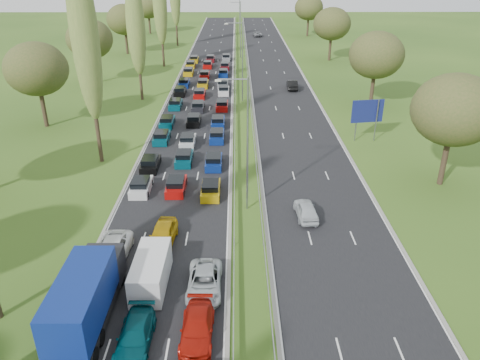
{
  "coord_description": "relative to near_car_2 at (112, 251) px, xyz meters",
  "views": [
    {
      "loc": [
        3.58,
        5.88,
        20.64
      ],
      "look_at": [
        3.88,
        45.87,
        1.5
      ],
      "focal_mm": 35.0,
      "sensor_mm": 36.0,
      "label": 1
    }
  ],
  "objects": [
    {
      "name": "ground",
      "position": [
        10.32,
        44.75,
        -0.75
      ],
      "size": [
        260.0,
        260.0,
        0.0
      ],
      "primitive_type": "plane",
      "color": "#2C4B17",
      "rests_on": "ground"
    },
    {
      "name": "near_carriageway",
      "position": [
        3.57,
        47.25,
        -0.75
      ],
      "size": [
        10.5,
        215.0,
        0.04
      ],
      "primitive_type": "cube",
      "color": "black",
      "rests_on": "ground"
    },
    {
      "name": "far_carriageway",
      "position": [
        17.07,
        47.25,
        -0.75
      ],
      "size": [
        10.5,
        215.0,
        0.04
      ],
      "primitive_type": "cube",
      "color": "black",
      "rests_on": "ground"
    },
    {
      "name": "central_reservation",
      "position": [
        10.32,
        47.25,
        -0.2
      ],
      "size": [
        2.36,
        215.0,
        0.32
      ],
      "color": "gray",
      "rests_on": "ground"
    },
    {
      "name": "lamp_columns",
      "position": [
        10.32,
        42.75,
        5.25
      ],
      "size": [
        0.18,
        140.18,
        12.0
      ],
      "color": "gray",
      "rests_on": "ground"
    },
    {
      "name": "poplar_row",
      "position": [
        -5.68,
        32.92,
        11.63
      ],
      "size": [
        2.8,
        127.8,
        22.44
      ],
      "color": "#2D2116",
      "rests_on": "ground"
    },
    {
      "name": "woodland_left",
      "position": [
        -16.18,
        27.38,
        6.93
      ],
      "size": [
        8.0,
        166.0,
        11.1
      ],
      "color": "#2D2116",
      "rests_on": "ground"
    },
    {
      "name": "woodland_right",
      "position": [
        29.82,
        31.42,
        6.93
      ],
      "size": [
        8.0,
        153.0,
        11.1
      ],
      "color": "#2D2116",
      "rests_on": "ground"
    },
    {
      "name": "traffic_queue_fill",
      "position": [
        3.56,
        42.15,
        -0.31
      ],
      "size": [
        9.03,
        68.53,
        0.8
      ],
      "color": "silver",
      "rests_on": "ground"
    },
    {
      "name": "near_car_2",
      "position": [
        0.0,
        0.0,
        0.0
      ],
      "size": [
        2.44,
        5.28,
        1.46
      ],
      "primitive_type": "imported",
      "rotation": [
        0.0,
        0.0,
        -0.0
      ],
      "color": "white",
      "rests_on": "near_carriageway"
    },
    {
      "name": "near_car_7",
      "position": [
        3.45,
        -8.74,
        -0.04
      ],
      "size": [
        2.0,
        4.81,
        1.39
      ],
      "primitive_type": "imported",
      "rotation": [
        0.0,
        0.0,
        -0.01
      ],
      "color": "#043F47",
      "rests_on": "near_carriageway"
    },
    {
      "name": "near_car_8",
      "position": [
        3.54,
        2.09,
        0.07
      ],
      "size": [
        2.16,
        4.82,
        1.61
      ],
      "primitive_type": "imported",
      "rotation": [
        0.0,
        0.0,
        -0.06
      ],
      "color": "#B48C0C",
      "rests_on": "near_carriageway"
    },
    {
      "name": "near_car_10",
      "position": [
        7.18,
        -3.75,
        -0.04
      ],
      "size": [
        2.3,
        4.99,
        1.39
      ],
      "primitive_type": "imported",
      "rotation": [
        0.0,
        0.0,
        -0.0
      ],
      "color": "#ABB2B5",
      "rests_on": "near_carriageway"
    },
    {
      "name": "near_car_11",
      "position": [
        7.01,
        -8.07,
        -0.05
      ],
      "size": [
        1.99,
        4.76,
        1.37
      ],
      "primitive_type": "imported",
      "rotation": [
        0.0,
        0.0,
        -0.01
      ],
      "color": "#A3140A",
      "rests_on": "near_carriageway"
    },
    {
      "name": "far_car_0",
      "position": [
        15.43,
        6.15,
        -0.01
      ],
      "size": [
        1.93,
        4.32,
        1.44
      ],
      "primitive_type": "imported",
      "rotation": [
        0.0,
        0.0,
        3.2
      ],
      "color": "silver",
      "rests_on": "far_carriageway"
    },
    {
      "name": "far_car_1",
      "position": [
        18.96,
        49.98,
        0.05
      ],
      "size": [
        1.77,
        4.78,
        1.56
      ],
      "primitive_type": "imported",
      "rotation": [
        0.0,
        0.0,
        3.12
      ],
      "color": "black",
      "rests_on": "far_carriageway"
    },
    {
      "name": "far_car_2",
      "position": [
        15.48,
        109.15,
        -0.07
      ],
      "size": [
        2.38,
        4.83,
        1.32
      ],
      "primitive_type": "imported",
      "rotation": [
        0.0,
        0.0,
        3.18
      ],
      "color": "slate",
      "rests_on": "far_carriageway"
    },
    {
      "name": "blue_lorry",
      "position": [
        0.26,
        -6.72,
        1.28
      ],
      "size": [
        2.59,
        9.33,
        3.94
      ],
      "rotation": [
        0.0,
        0.0,
        -0.0
      ],
      "color": "black",
      "rests_on": "near_carriageway"
    },
    {
      "name": "white_van_rear",
      "position": [
        3.48,
        -2.86,
        0.38
      ],
      "size": [
        2.15,
        5.48,
        2.2
      ],
      "rotation": [
        0.0,
        0.0,
        -0.01
      ],
      "color": "silver",
      "rests_on": "near_carriageway"
    },
    {
      "name": "direction_sign",
      "position": [
        25.22,
        24.97,
        2.82
      ],
      "size": [
        3.97,
        0.73,
        5.2
      ],
      "color": "gray",
      "rests_on": "ground"
    }
  ]
}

